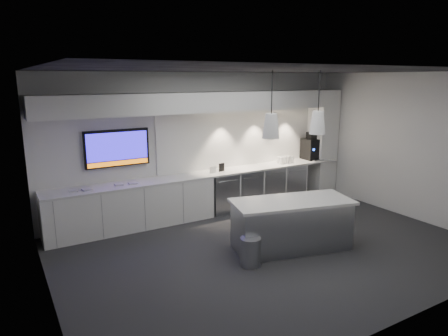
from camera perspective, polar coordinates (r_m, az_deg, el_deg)
floor at (r=7.09m, az=6.72°, el=-11.34°), size 7.00×7.00×0.00m
ceiling at (r=6.47m, az=7.42°, el=13.69°), size 7.00×7.00×0.00m
wall_back at (r=8.70m, az=-2.94°, el=3.60°), size 7.00×0.00×7.00m
wall_front at (r=4.94m, az=24.89°, el=-4.74°), size 7.00×0.00×7.00m
wall_left at (r=5.34m, az=-24.52°, el=-3.43°), size 0.00×7.00×7.00m
wall_right at (r=9.14m, az=24.85°, el=2.88°), size 0.00×7.00×7.00m
back_counter at (r=8.54m, az=-1.89°, el=-0.80°), size 6.80×0.65×0.04m
left_base_cabinets at (r=8.02m, az=-12.99°, el=-5.39°), size 3.30×0.63×0.86m
fridge_unit_a at (r=8.78m, az=-0.43°, el=-3.50°), size 0.60×0.61×0.85m
fridge_unit_b at (r=9.10m, az=3.02°, el=-2.94°), size 0.60×0.61×0.85m
fridge_unit_c at (r=9.44m, az=6.22°, el=-2.40°), size 0.60×0.61×0.85m
fridge_unit_d at (r=9.82m, az=9.19°, el=-1.90°), size 0.60×0.61×0.85m
backsplash at (r=9.28m, az=3.73°, el=4.48°), size 4.60×0.03×1.30m
soffit at (r=8.34m, az=-2.05°, el=9.43°), size 6.90×0.60×0.40m
column at (r=10.36m, az=13.83°, el=3.60°), size 0.55×0.55×2.60m
wall_tv at (r=7.97m, az=-15.01°, el=2.76°), size 1.25×0.07×0.72m
island at (r=6.99m, az=9.58°, el=-7.92°), size 2.19×1.33×0.86m
bin at (r=6.38m, az=3.80°, el=-11.84°), size 0.37×0.37×0.46m
coffee_machine at (r=10.14m, az=12.36°, el=2.79°), size 0.40×0.56×0.68m
sign_black at (r=8.64m, az=-0.34°, el=0.10°), size 0.14×0.04×0.18m
sign_white at (r=8.50m, az=-1.58°, el=-0.24°), size 0.18×0.07×0.14m
cup_cluster at (r=9.59m, az=8.79°, el=1.17°), size 0.40×0.19×0.16m
tray_a at (r=7.63m, az=-20.71°, el=-3.06°), size 0.17×0.17×0.02m
tray_b at (r=7.64m, az=-19.02°, el=-2.91°), size 0.18×0.18×0.02m
tray_c at (r=7.81m, az=-14.79°, el=-2.28°), size 0.17×0.17×0.02m
tray_d at (r=7.84m, az=-12.91°, el=-2.12°), size 0.17×0.17×0.02m
pendant_left at (r=6.28m, az=6.74°, el=6.01°), size 0.27×0.27×1.08m
pendant_right at (r=6.91m, az=13.23°, el=6.36°), size 0.27×0.27×1.08m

